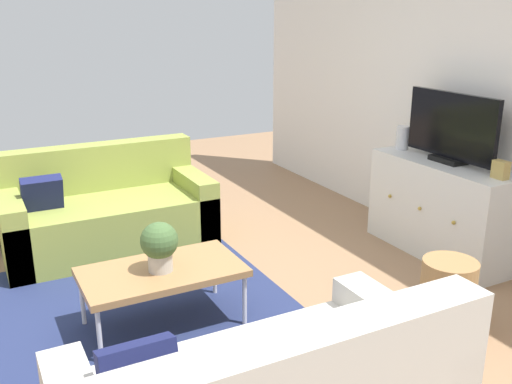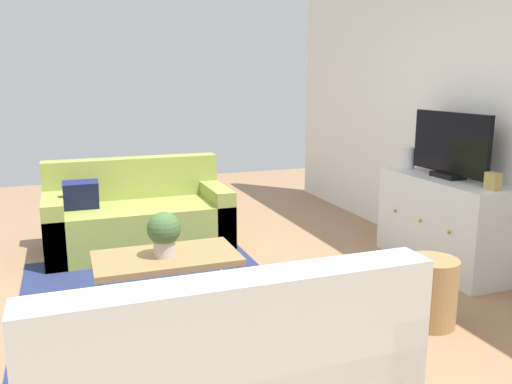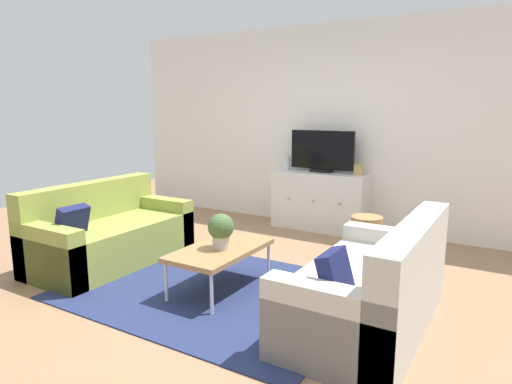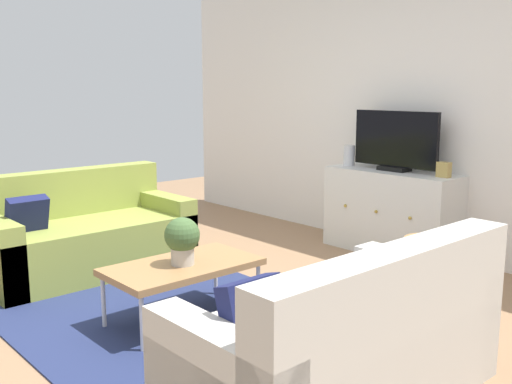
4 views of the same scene
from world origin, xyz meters
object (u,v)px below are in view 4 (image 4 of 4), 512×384
at_px(tv_console, 391,212).
at_px(wicker_basket, 426,268).
at_px(couch_left_side, 82,237).
at_px(glass_vase, 349,155).
at_px(coffee_table, 183,268).
at_px(potted_plant, 182,239).
at_px(couch_right_side, 349,350).
at_px(flat_screen_tv, 395,141).
at_px(mantel_clock, 444,170).

relative_size(tv_console, wicker_basket, 2.82).
height_order(couch_left_side, glass_vase, glass_vase).
distance_m(coffee_table, potted_plant, 0.20).
bearing_deg(couch_right_side, coffee_table, 179.78).
bearing_deg(wicker_basket, coffee_table, -117.96).
height_order(coffee_table, glass_vase, glass_vase).
distance_m(flat_screen_tv, mantel_clock, 0.55).
bearing_deg(couch_left_side, potted_plant, -0.22).
height_order(glass_vase, mantel_clock, glass_vase).
distance_m(potted_plant, glass_vase, 2.47).
relative_size(potted_plant, glass_vase, 1.56).
bearing_deg(couch_right_side, potted_plant, -179.76).
relative_size(couch_right_side, coffee_table, 1.68).
bearing_deg(potted_plant, glass_vase, 103.77).
bearing_deg(couch_left_side, glass_vase, 69.17).
height_order(potted_plant, tv_console, tv_console).
xyz_separation_m(flat_screen_tv, glass_vase, (-0.51, -0.02, -0.17)).
xyz_separation_m(couch_left_side, coffee_table, (1.47, 0.01, 0.08)).
height_order(flat_screen_tv, wicker_basket, flat_screen_tv).
relative_size(couch_left_side, glass_vase, 8.31).
bearing_deg(couch_left_side, flat_screen_tv, 59.39).
bearing_deg(wicker_basket, mantel_clock, 114.87).
distance_m(couch_left_side, potted_plant, 1.51).
distance_m(couch_left_side, couch_right_side, 2.86).
distance_m(couch_right_side, flat_screen_tv, 2.90).
height_order(tv_console, wicker_basket, tv_console).
xyz_separation_m(flat_screen_tv, wicker_basket, (0.88, -0.82, -0.82)).
bearing_deg(coffee_table, couch_left_side, -179.79).
bearing_deg(tv_console, flat_screen_tv, 90.00).
bearing_deg(coffee_table, couch_right_side, -0.22).
xyz_separation_m(couch_right_side, coffee_table, (-1.40, 0.01, 0.08)).
height_order(coffee_table, flat_screen_tv, flat_screen_tv).
height_order(couch_left_side, tv_console, couch_left_side).
bearing_deg(couch_left_side, wicker_basket, 34.36).
relative_size(couch_right_side, mantel_clock, 12.75).
bearing_deg(potted_plant, couch_right_side, 0.24).
height_order(couch_right_side, potted_plant, couch_right_side).
distance_m(glass_vase, mantel_clock, 1.03).
bearing_deg(flat_screen_tv, glass_vase, -177.77).
relative_size(couch_left_side, mantel_clock, 12.75).
distance_m(couch_right_side, mantel_clock, 2.61).
height_order(potted_plant, flat_screen_tv, flat_screen_tv).
height_order(couch_right_side, flat_screen_tv, flat_screen_tv).
bearing_deg(coffee_table, potted_plant, -31.44).
bearing_deg(mantel_clock, potted_plant, -100.54).
distance_m(glass_vase, wicker_basket, 1.74).
bearing_deg(couch_right_side, mantel_clock, 111.49).
height_order(coffee_table, tv_console, tv_console).
bearing_deg(mantel_clock, tv_console, -180.00).
bearing_deg(glass_vase, couch_right_side, -50.44).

